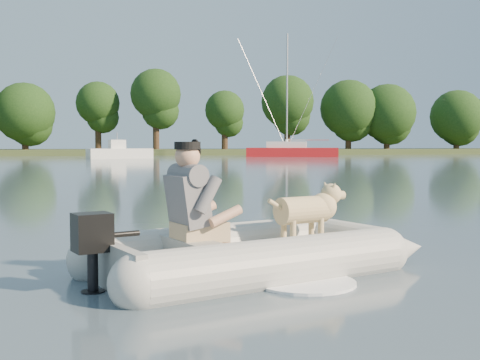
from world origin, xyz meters
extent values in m
plane|color=slate|center=(0.00, 0.00, 0.00)|extent=(160.00, 160.00, 0.00)
cube|color=#47512D|center=(0.00, 62.00, 0.25)|extent=(160.00, 12.00, 0.70)
cylinder|color=#332316|center=(-9.90, 61.33, 1.47)|extent=(0.70, 0.70, 2.94)
sphere|color=#234416|center=(-9.90, 61.33, 4.49)|extent=(6.27, 6.27, 6.27)
cylinder|color=#332316|center=(-2.42, 61.95, 1.84)|extent=(0.70, 0.70, 3.67)
sphere|color=#234416|center=(-2.42, 61.95, 5.61)|extent=(4.69, 4.69, 4.69)
cylinder|color=#332316|center=(3.70, 60.15, 2.15)|extent=(0.70, 0.70, 4.29)
sphere|color=#234416|center=(3.70, 60.15, 6.56)|extent=(5.43, 5.43, 5.43)
cylinder|color=#332316|center=(11.30, 60.43, 1.61)|extent=(0.70, 0.70, 3.21)
sphere|color=#234416|center=(11.30, 60.43, 4.91)|extent=(4.41, 4.41, 4.41)
cylinder|color=#332316|center=(18.70, 61.04, 1.97)|extent=(0.70, 0.70, 3.94)
sphere|color=#234416|center=(18.70, 61.04, 6.02)|extent=(6.03, 6.03, 6.03)
cylinder|color=#332316|center=(26.27, 61.31, 1.76)|extent=(0.70, 0.70, 3.52)
sphere|color=#234416|center=(26.27, 61.31, 5.37)|extent=(6.68, 6.68, 6.68)
cylinder|color=#332316|center=(31.05, 61.08, 1.61)|extent=(0.70, 0.70, 3.21)
sphere|color=#234416|center=(31.05, 61.08, 4.91)|extent=(6.79, 6.79, 6.79)
cylinder|color=#332316|center=(40.05, 60.78, 1.48)|extent=(0.70, 0.70, 2.96)
sphere|color=#234416|center=(40.05, 60.78, 4.53)|extent=(6.40, 6.40, 6.40)
cube|color=red|center=(15.44, 48.39, 0.31)|extent=(8.75, 5.14, 1.05)
cube|color=white|center=(14.95, 48.56, 1.10)|extent=(4.09, 2.99, 0.63)
cylinder|color=#A5A5AA|center=(14.95, 48.56, 6.08)|extent=(0.17, 0.17, 10.49)
camera|label=1|loc=(-1.05, -5.30, 1.23)|focal=45.00mm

